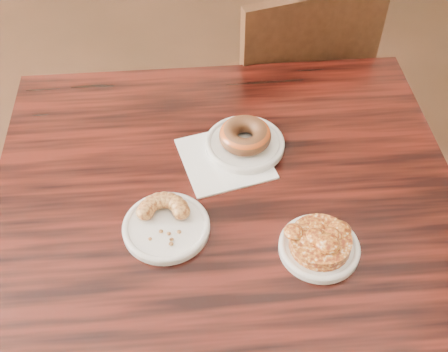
{
  "coord_description": "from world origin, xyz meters",
  "views": [
    {
      "loc": [
        0.26,
        -0.66,
        1.59
      ],
      "look_at": [
        0.27,
        0.06,
        0.8
      ],
      "focal_mm": 45.0,
      "sensor_mm": 36.0,
      "label": 1
    }
  ],
  "objects_px": {
    "glazed_donut": "(245,135)",
    "cruller_fragment": "(165,220)",
    "cafe_table": "(228,310)",
    "apple_fritter": "(321,240)",
    "chair_far": "(277,97)"
  },
  "relations": [
    {
      "from": "cafe_table",
      "to": "cruller_fragment",
      "type": "bearing_deg",
      "value": -166.35
    },
    {
      "from": "cafe_table",
      "to": "cruller_fragment",
      "type": "xyz_separation_m",
      "value": [
        -0.12,
        -0.04,
        0.4
      ]
    },
    {
      "from": "chair_far",
      "to": "cruller_fragment",
      "type": "height_order",
      "value": "chair_far"
    },
    {
      "from": "glazed_donut",
      "to": "apple_fritter",
      "type": "relative_size",
      "value": 0.73
    },
    {
      "from": "cruller_fragment",
      "to": "cafe_table",
      "type": "bearing_deg",
      "value": 17.33
    },
    {
      "from": "cafe_table",
      "to": "glazed_donut",
      "type": "bearing_deg",
      "value": 74.11
    },
    {
      "from": "chair_far",
      "to": "glazed_donut",
      "type": "bearing_deg",
      "value": 57.14
    },
    {
      "from": "glazed_donut",
      "to": "cruller_fragment",
      "type": "relative_size",
      "value": 0.97
    },
    {
      "from": "chair_far",
      "to": "glazed_donut",
      "type": "height_order",
      "value": "chair_far"
    },
    {
      "from": "cafe_table",
      "to": "apple_fritter",
      "type": "distance_m",
      "value": 0.44
    },
    {
      "from": "chair_far",
      "to": "glazed_donut",
      "type": "distance_m",
      "value": 0.64
    },
    {
      "from": "glazed_donut",
      "to": "cruller_fragment",
      "type": "height_order",
      "value": "glazed_donut"
    },
    {
      "from": "glazed_donut",
      "to": "cruller_fragment",
      "type": "bearing_deg",
      "value": -126.17
    },
    {
      "from": "chair_far",
      "to": "cruller_fragment",
      "type": "relative_size",
      "value": 8.01
    },
    {
      "from": "cafe_table",
      "to": "apple_fritter",
      "type": "xyz_separation_m",
      "value": [
        0.16,
        -0.09,
        0.41
      ]
    }
  ]
}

